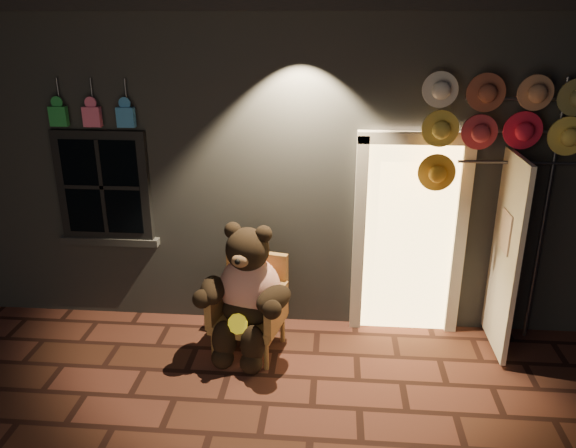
# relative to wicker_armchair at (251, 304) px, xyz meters

# --- Properties ---
(ground) EXTENTS (60.00, 60.00, 0.00)m
(ground) POSITION_rel_wicker_armchair_xyz_m (0.26, -0.92, -0.50)
(ground) COLOR brown
(ground) RESTS_ON ground
(shop_building) EXTENTS (7.30, 5.95, 3.51)m
(shop_building) POSITION_rel_wicker_armchair_xyz_m (0.26, 3.07, 1.24)
(shop_building) COLOR slate
(shop_building) RESTS_ON ground
(wicker_armchair) EXTENTS (0.79, 0.75, 1.00)m
(wicker_armchair) POSITION_rel_wicker_armchair_xyz_m (0.00, 0.00, 0.00)
(wicker_armchair) COLOR #A27F3E
(wicker_armchair) RESTS_ON ground
(teddy_bear) EXTENTS (0.99, 0.86, 1.39)m
(teddy_bear) POSITION_rel_wicker_armchair_xyz_m (-0.02, -0.13, 0.19)
(teddy_bear) COLOR red
(teddy_bear) RESTS_ON ground
(hat_rack) EXTENTS (1.64, 0.22, 2.75)m
(hat_rack) POSITION_rel_wicker_armchair_xyz_m (2.33, 0.36, 1.80)
(hat_rack) COLOR #59595E
(hat_rack) RESTS_ON ground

